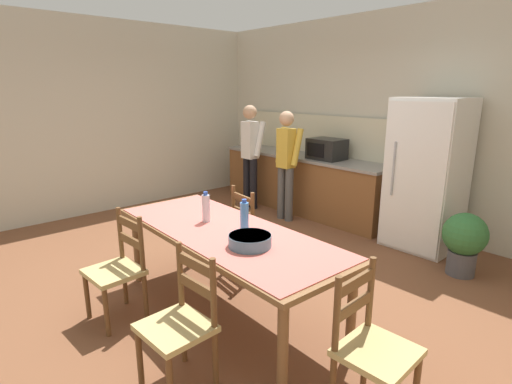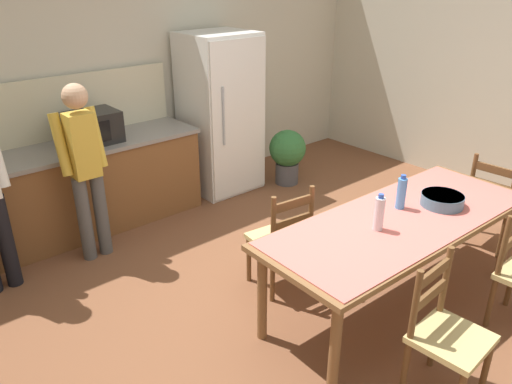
{
  "view_description": "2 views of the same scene",
  "coord_description": "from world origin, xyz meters",
  "views": [
    {
      "loc": [
        2.94,
        -2.4,
        1.9
      ],
      "look_at": [
        0.28,
        -0.03,
        0.97
      ],
      "focal_mm": 28.0,
      "sensor_mm": 36.0,
      "label": 1
    },
    {
      "loc": [
        -2.48,
        -2.27,
        2.43
      ],
      "look_at": [
        -0.31,
        0.25,
        0.92
      ],
      "focal_mm": 35.0,
      "sensor_mm": 36.0,
      "label": 2
    }
  ],
  "objects": [
    {
      "name": "microwave",
      "position": [
        -0.68,
        2.21,
        1.04
      ],
      "size": [
        0.5,
        0.39,
        0.3
      ],
      "color": "black",
      "rests_on": "kitchen_counter"
    },
    {
      "name": "potted_plant",
      "position": [
        1.5,
        1.76,
        0.39
      ],
      "size": [
        0.44,
        0.44,
        0.67
      ],
      "color": "#4C4C51",
      "rests_on": "ground"
    },
    {
      "name": "bottle_near_centre",
      "position": [
        0.16,
        -0.51,
        0.89
      ],
      "size": [
        0.07,
        0.07,
        0.27
      ],
      "color": "silver",
      "rests_on": "dining_table"
    },
    {
      "name": "kitchen_counter",
      "position": [
        -1.14,
        2.23,
        0.45
      ],
      "size": [
        2.98,
        0.66,
        0.89
      ],
      "color": "brown",
      "rests_on": "ground"
    },
    {
      "name": "wall_back",
      "position": [
        0.0,
        2.66,
        1.45
      ],
      "size": [
        6.52,
        0.12,
        2.9
      ],
      "primitive_type": "cube",
      "color": "beige",
      "rests_on": "ground"
    },
    {
      "name": "counter_splashback",
      "position": [
        -1.14,
        2.54,
        1.19
      ],
      "size": [
        2.94,
        0.03,
        0.6
      ],
      "primitive_type": "cube",
      "color": "beige",
      "rests_on": "kitchen_counter"
    },
    {
      "name": "refrigerator",
      "position": [
        0.83,
        2.19,
        0.9
      ],
      "size": [
        0.77,
        0.73,
        1.8
      ],
      "color": "white",
      "rests_on": "ground"
    },
    {
      "name": "person_at_counter",
      "position": [
        -0.99,
        1.69,
        0.89
      ],
      "size": [
        0.4,
        0.27,
        1.59
      ],
      "rotation": [
        0.0,
        0.0,
        1.57
      ],
      "color": "#4C4C4C",
      "rests_on": "ground"
    },
    {
      "name": "bottle_off_centre",
      "position": [
        0.57,
        -0.41,
        0.89
      ],
      "size": [
        0.07,
        0.07,
        0.27
      ],
      "color": "#4C8ED6",
      "rests_on": "dining_table"
    },
    {
      "name": "chair_head_end",
      "position": [
        1.89,
        -0.56,
        0.44
      ],
      "size": [
        0.42,
        0.44,
        0.91
      ],
      "rotation": [
        0.0,
        0.0,
        1.61
      ],
      "color": "brown",
      "rests_on": "ground"
    },
    {
      "name": "dining_table",
      "position": [
        0.45,
        -0.52,
        0.69
      ],
      "size": [
        2.32,
        0.94,
        0.76
      ],
      "rotation": [
        0.0,
        0.0,
        -0.03
      ],
      "color": "brown",
      "rests_on": "ground"
    },
    {
      "name": "chair_side_far_left",
      "position": [
        -0.05,
        0.23,
        0.44
      ],
      "size": [
        0.47,
        0.45,
        0.91
      ],
      "rotation": [
        0.0,
        0.0,
        3.02
      ],
      "color": "brown",
      "rests_on": "ground"
    },
    {
      "name": "ground_plane",
      "position": [
        0.0,
        0.0,
        0.0
      ],
      "size": [
        8.32,
        8.32,
        0.0
      ],
      "primitive_type": "plane",
      "color": "brown"
    },
    {
      "name": "chair_side_near_left",
      "position": [
        -0.09,
        -1.23,
        0.44
      ],
      "size": [
        0.44,
        0.42,
        0.91
      ],
      "rotation": [
        0.0,
        0.0,
        0.06
      ],
      "color": "brown",
      "rests_on": "ground"
    },
    {
      "name": "serving_bowl",
      "position": [
        0.85,
        -0.6,
        0.81
      ],
      "size": [
        0.32,
        0.32,
        0.09
      ],
      "color": "slate",
      "rests_on": "dining_table"
    }
  ]
}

